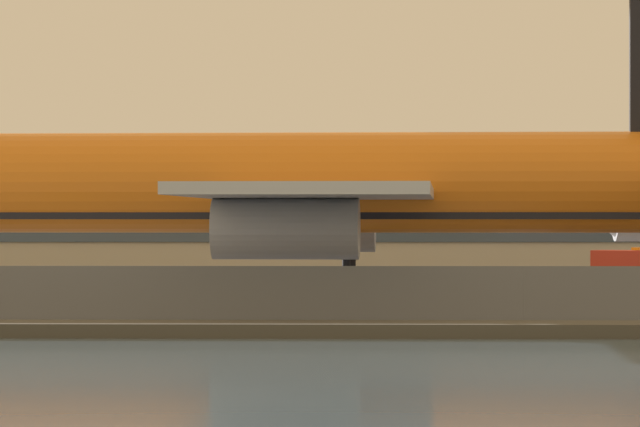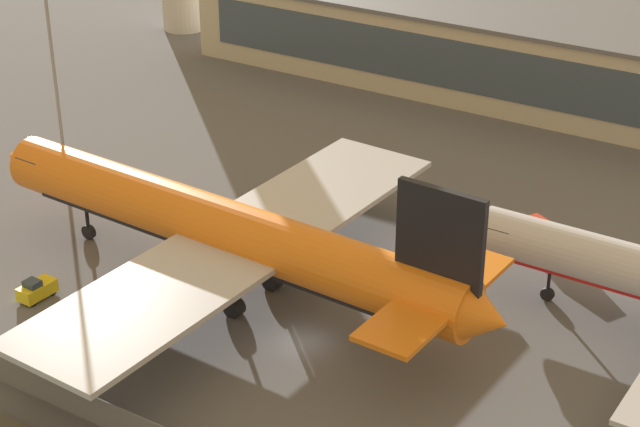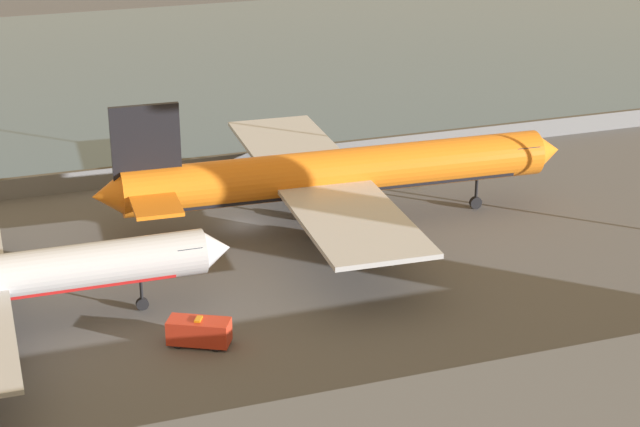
% 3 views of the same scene
% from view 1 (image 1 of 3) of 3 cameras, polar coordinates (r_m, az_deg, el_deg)
% --- Properties ---
extents(ground_plane, '(500.00, 500.00, 0.00)m').
position_cam_1_polar(ground_plane, '(87.10, 5.32, -2.90)').
color(ground_plane, '#565659').
extents(shoreline_seawall, '(320.00, 3.00, 0.50)m').
position_cam_1_polar(shoreline_seawall, '(66.68, 6.56, -3.53)').
color(shoreline_seawall, '#474238').
rests_on(shoreline_seawall, ground).
extents(perimeter_fence, '(280.00, 0.10, 2.38)m').
position_cam_1_polar(perimeter_fence, '(71.11, 6.22, -2.56)').
color(perimeter_fence, slate).
rests_on(perimeter_fence, ground).
extents(cargo_jet_orange, '(51.20, 43.86, 14.94)m').
position_cam_1_polar(cargo_jet_orange, '(89.83, -0.65, 0.82)').
color(cargo_jet_orange, orange).
rests_on(cargo_jet_orange, ground).
extents(terminal_building, '(84.56, 22.31, 10.33)m').
position_cam_1_polar(terminal_building, '(148.04, 0.89, 0.23)').
color(terminal_building, '#BCB299').
rests_on(terminal_building, ground).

